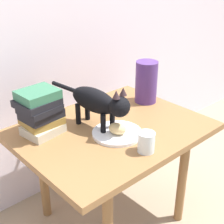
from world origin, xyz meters
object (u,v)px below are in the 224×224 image
at_px(plate, 117,133).
at_px(green_vase, 146,82).
at_px(book_stack, 40,112).
at_px(candle_jar, 146,143).
at_px(side_table, 112,140).
at_px(cat, 99,102).
at_px(bread_roll, 118,129).

height_order(plate, green_vase, green_vase).
bearing_deg(book_stack, green_vase, -7.28).
relative_size(plate, candle_jar, 2.62).
height_order(side_table, cat, cat).
xyz_separation_m(side_table, book_stack, (-0.26, 0.17, 0.17)).
relative_size(plate, cat, 0.47).
bearing_deg(book_stack, side_table, -33.65).
bearing_deg(book_stack, candle_jar, -60.79).
bearing_deg(bread_roll, side_table, 64.59).
bearing_deg(green_vase, book_stack, 172.72).
bearing_deg(bread_roll, candle_jar, -88.47).
relative_size(side_table, cat, 1.78).
bearing_deg(cat, side_table, -35.70).
bearing_deg(green_vase, plate, -155.86).
distance_m(side_table, plate, 0.10).
bearing_deg(bread_roll, book_stack, 132.25).
relative_size(green_vase, candle_jar, 2.62).
distance_m(bread_roll, book_stack, 0.34).
xyz_separation_m(side_table, cat, (-0.05, 0.04, 0.20)).
bearing_deg(candle_jar, book_stack, 119.21).
height_order(side_table, book_stack, book_stack).
bearing_deg(plate, book_stack, 134.81).
bearing_deg(cat, bread_roll, -83.21).
bearing_deg(green_vase, bread_roll, -154.84).
height_order(green_vase, candle_jar, green_vase).
relative_size(plate, book_stack, 1.09).
xyz_separation_m(book_stack, green_vase, (0.60, -0.08, 0.01)).
bearing_deg(side_table, cat, 144.30).
bearing_deg(candle_jar, plate, 88.41).
bearing_deg(green_vase, candle_jar, -137.27).
xyz_separation_m(bread_roll, green_vase, (0.37, 0.17, 0.07)).
bearing_deg(side_table, green_vase, 16.44).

